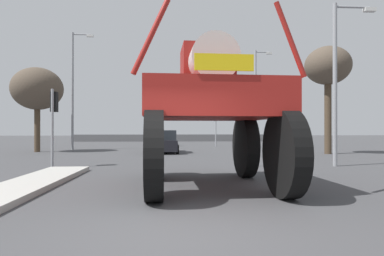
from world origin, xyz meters
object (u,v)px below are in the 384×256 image
Objects in this scene: traffic_signal_far_right at (154,118)px; streetlight_far_left at (74,85)px; streetlight_far_right at (257,94)px; bare_tree_right at (328,68)px; streetlight_near_right at (339,75)px; traffic_signal_near_left at (54,111)px; bare_tree_left at (37,89)px; oversize_sprayer at (209,109)px; sedan_ahead at (165,142)px; traffic_signal_near_right at (255,108)px; traffic_signal_far_left at (216,121)px.

traffic_signal_far_right is 0.40× the size of streetlight_far_left.
streetlight_far_right is 1.23× the size of bare_tree_right.
streetlight_near_right is at bearing -91.05° from streetlight_far_right.
traffic_signal_near_left is 10.81m from bare_tree_left.
oversize_sprayer reaches higher than sedan_ahead.
traffic_signal_near_right is 15.23m from streetlight_far_right.
bare_tree_left is at bearing 143.51° from traffic_signal_near_right.
streetlight_far_left reaches higher than traffic_signal_far_left.
streetlight_near_right reaches higher than sedan_ahead.
streetlight_far_right is 8.44m from bare_tree_right.
streetlight_far_left is at bearing 163.21° from bare_tree_right.
streetlight_far_right is (3.41, -1.73, 2.30)m from traffic_signal_far_left.
oversize_sprayer is at bearing -54.43° from bare_tree_left.
traffic_signal_far_right is 7.74m from streetlight_far_left.
traffic_signal_near_right is at bearing -134.34° from bare_tree_right.
traffic_signal_far_right is (-5.24, 16.30, 0.14)m from traffic_signal_near_right.
bare_tree_right is (10.52, -1.73, 4.84)m from sedan_ahead.
sedan_ahead is at bearing 131.68° from streetlight_near_right.
traffic_signal_near_right is 0.49× the size of streetlight_near_right.
streetlight_near_right reaches higher than oversize_sprayer.
traffic_signal_near_left is at bearing 178.59° from streetlight_near_right.
streetlight_far_left reaches higher than traffic_signal_near_left.
traffic_signal_far_left is 15.15m from bare_tree_left.
oversize_sprayer is 5.62m from traffic_signal_near_right.
traffic_signal_near_left is 0.99× the size of traffic_signal_far_left.
bare_tree_left is (-7.77, -6.68, 1.75)m from traffic_signal_far_right.
streetlight_far_left is at bearing 24.46° from oversize_sprayer.
sedan_ahead is (-1.54, 13.31, -1.43)m from oversize_sprayer.
streetlight_far_right is (15.00, 2.68, -0.28)m from streetlight_far_left.
streetlight_far_left is (-11.15, 11.89, 2.47)m from traffic_signal_near_right.
sedan_ahead is at bearing 170.64° from bare_tree_right.
streetlight_far_left reaches higher than bare_tree_left.
oversize_sprayer is at bearing -108.12° from streetlight_far_right.
traffic_signal_near_right is at bearing -29.63° from oversize_sprayer.
oversize_sprayer is 15.05m from bare_tree_right.
streetlight_far_left reaches higher than streetlight_far_right.
streetlight_far_left reaches higher than traffic_signal_near_right.
sedan_ahead is at bearing 4.05° from oversize_sprayer.
streetlight_near_right is 0.82× the size of streetlight_far_right.
traffic_signal_far_right is 0.52× the size of bare_tree_right.
sedan_ahead is 8.29m from traffic_signal_far_right.
streetlight_near_right is (3.14, -16.60, 1.56)m from traffic_signal_far_left.
traffic_signal_far_left is at bearing 100.72° from streetlight_near_right.
streetlight_far_left reaches higher than traffic_signal_far_right.
traffic_signal_far_right is at bearing -179.94° from traffic_signal_far_left.
bare_tree_left is (-10.45, 14.62, 2.24)m from oversize_sprayer.
bare_tree_left is at bearing -163.64° from streetlight_far_right.
traffic_signal_near_right is 0.58× the size of bare_tree_left.
streetlight_far_right reaches higher than sedan_ahead.
bare_tree_right is at bearing 67.45° from streetlight_near_right.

